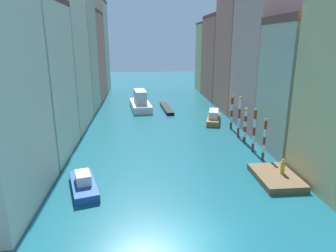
# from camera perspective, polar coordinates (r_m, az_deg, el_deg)

# --- Properties ---
(ground_plane) EXTENTS (154.00, 154.00, 0.00)m
(ground_plane) POSITION_cam_1_polar(r_m,az_deg,el_deg) (42.24, -0.93, -0.23)
(ground_plane) COLOR #196070
(building_left_1) EXTENTS (6.24, 9.84, 15.98)m
(building_left_1) POSITION_cam_1_polar(r_m,az_deg,el_deg) (33.36, -24.22, 8.05)
(building_left_1) COLOR beige
(building_left_1) RESTS_ON ground
(building_left_2) EXTENTS (6.24, 11.05, 22.63)m
(building_left_2) POSITION_cam_1_polar(r_m,az_deg,el_deg) (43.40, -20.20, 14.44)
(building_left_2) COLOR beige
(building_left_2) RESTS_ON ground
(building_left_3) EXTENTS (6.24, 8.90, 19.39)m
(building_left_3) POSITION_cam_1_polar(r_m,az_deg,el_deg) (53.37, -17.26, 13.07)
(building_left_3) COLOR #BCB299
(building_left_3) RESTS_ON ground
(building_left_4) EXTENTS (6.24, 11.26, 17.34)m
(building_left_4) POSITION_cam_1_polar(r_m,az_deg,el_deg) (63.28, -15.33, 12.65)
(building_left_4) COLOR #C6705B
(building_left_4) RESTS_ON ground
(building_left_5) EXTENTS (6.24, 9.22, 20.64)m
(building_left_5) POSITION_cam_1_polar(r_m,az_deg,el_deg) (73.65, -14.02, 14.44)
(building_left_5) COLOR #BCB299
(building_left_5) RESTS_ON ground
(building_right_1) EXTENTS (6.24, 8.07, 14.29)m
(building_right_1) POSITION_cam_1_polar(r_m,az_deg,el_deg) (34.80, 23.76, 6.96)
(building_right_1) COLOR #BCB299
(building_right_1) RESTS_ON ground
(building_right_2) EXTENTS (6.24, 11.09, 19.92)m
(building_right_2) POSITION_cam_1_polar(r_m,az_deg,el_deg) (43.09, 18.12, 12.81)
(building_right_2) COLOR tan
(building_right_2) RESTS_ON ground
(building_right_3) EXTENTS (6.24, 10.36, 20.40)m
(building_right_3) POSITION_cam_1_polar(r_m,az_deg,el_deg) (53.23, 13.54, 13.88)
(building_right_3) COLOR #C6705B
(building_right_3) RESTS_ON ground
(building_right_4) EXTENTS (6.24, 11.44, 16.77)m
(building_right_4) POSITION_cam_1_polar(r_m,az_deg,el_deg) (63.98, 10.24, 12.73)
(building_right_4) COLOR #C6705B
(building_right_4) RESTS_ON ground
(building_right_5) EXTENTS (6.24, 7.92, 15.82)m
(building_right_5) POSITION_cam_1_polar(r_m,az_deg,el_deg) (73.59, 8.18, 12.86)
(building_right_5) COLOR #DBB77A
(building_right_5) RESTS_ON ground
(waterfront_dock) EXTENTS (3.43, 5.16, 0.55)m
(waterfront_dock) POSITION_cam_1_polar(r_m,az_deg,el_deg) (28.26, 19.93, -9.17)
(waterfront_dock) COLOR brown
(waterfront_dock) RESTS_ON ground
(person_on_dock) EXTENTS (0.36, 0.36, 1.37)m
(person_on_dock) POSITION_cam_1_polar(r_m,az_deg,el_deg) (28.29, 21.08, -7.25)
(person_on_dock) COLOR gold
(person_on_dock) RESTS_ON waterfront_dock
(mooring_pole_0) EXTENTS (0.29, 0.29, 4.41)m
(mooring_pole_0) POSITION_cam_1_polar(r_m,az_deg,el_deg) (31.68, 17.94, -2.39)
(mooring_pole_0) COLOR red
(mooring_pole_0) RESTS_ON ground
(mooring_pole_1) EXTENTS (0.31, 0.31, 4.90)m
(mooring_pole_1) POSITION_cam_1_polar(r_m,az_deg,el_deg) (33.73, 16.15, -0.69)
(mooring_pole_1) COLOR red
(mooring_pole_1) RESTS_ON ground
(mooring_pole_2) EXTENTS (0.38, 0.38, 4.21)m
(mooring_pole_2) POSITION_cam_1_polar(r_m,az_deg,el_deg) (36.78, 14.55, 0.26)
(mooring_pole_2) COLOR red
(mooring_pole_2) RESTS_ON ground
(mooring_pole_3) EXTENTS (0.31, 0.31, 5.22)m
(mooring_pole_3) POSITION_cam_1_polar(r_m,az_deg,el_deg) (38.32, 13.45, 1.73)
(mooring_pole_3) COLOR red
(mooring_pole_3) RESTS_ON ground
(mooring_pole_4) EXTENTS (0.34, 0.34, 4.65)m
(mooring_pole_4) POSITION_cam_1_polar(r_m,az_deg,el_deg) (41.88, 12.09, 2.63)
(mooring_pole_4) COLOR red
(mooring_pole_4) RESTS_ON ground
(vaporetto_white) EXTENTS (4.11, 9.31, 3.36)m
(vaporetto_white) POSITION_cam_1_polar(r_m,az_deg,el_deg) (53.49, -5.30, 4.54)
(vaporetto_white) COLOR white
(vaporetto_white) RESTS_ON ground
(gondola_black) EXTENTS (1.85, 9.05, 0.49)m
(gondola_black) POSITION_cam_1_polar(r_m,az_deg,el_deg) (52.93, -0.29, 3.41)
(gondola_black) COLOR black
(gondola_black) RESTS_ON ground
(motorboat_0) EXTENTS (3.35, 6.33, 1.82)m
(motorboat_0) POSITION_cam_1_polar(r_m,az_deg,el_deg) (45.31, 8.70, 1.66)
(motorboat_0) COLOR olive
(motorboat_0) RESTS_ON ground
(motorboat_1) EXTENTS (3.27, 5.52, 1.49)m
(motorboat_1) POSITION_cam_1_polar(r_m,az_deg,el_deg) (25.90, -15.84, -10.62)
(motorboat_1) COLOR #234C93
(motorboat_1) RESTS_ON ground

